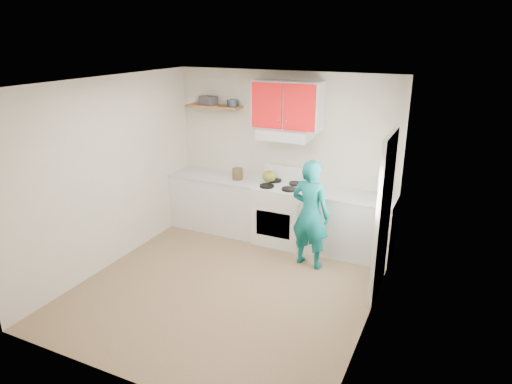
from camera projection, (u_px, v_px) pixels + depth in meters
The scene contains 21 objects.
floor at pixel (228, 286), 5.92m from camera, with size 3.80×3.80×0.00m, color brown.
ceiling at pixel (223, 82), 5.06m from camera, with size 3.60×3.80×0.04m, color white.
back_wall at pixel (284, 156), 7.11m from camera, with size 3.60×0.04×2.60m, color beige.
front_wall at pixel (118, 259), 3.87m from camera, with size 3.60×0.04×2.60m, color beige.
left_wall at pixel (110, 174), 6.21m from camera, with size 0.04×3.80×2.60m, color beige.
right_wall at pixel (376, 216), 4.77m from camera, with size 0.04×3.80×2.60m, color beige.
door at pixel (383, 217), 5.47m from camera, with size 0.05×0.85×2.05m, color white.
door_glass at pixel (384, 183), 5.34m from camera, with size 0.01×0.55×0.95m, color white.
counter_left at pixel (218, 203), 7.55m from camera, with size 1.52×0.60×0.90m, color silver.
counter_right at pixel (347, 225), 6.68m from camera, with size 1.32×0.60×0.90m, color silver.
stove at pixel (281, 214), 7.07m from camera, with size 0.76×0.65×0.92m, color white.
range_hood at pixel (285, 134), 6.75m from camera, with size 0.76×0.44×0.15m, color silver.
upper_cabinets at pixel (287, 105), 6.66m from camera, with size 1.02×0.33×0.70m, color red.
shelf at pixel (214, 106), 7.21m from camera, with size 0.90×0.30×0.04m, color brown.
books at pixel (208, 100), 7.22m from camera, with size 0.27×0.19×0.14m, color #3F383F.
tin at pixel (232, 103), 7.06m from camera, with size 0.17×0.17×0.11m, color #333D4C.
kettle at pixel (269, 176), 7.07m from camera, with size 0.22×0.22×0.18m, color olive.
crock at pixel (238, 175), 7.18m from camera, with size 0.17×0.17×0.20m, color #48361F.
cutting_board at pixel (345, 195), 6.54m from camera, with size 0.31×0.23×0.02m, color olive.
silicone_mat at pixel (381, 202), 6.29m from camera, with size 0.32×0.27×0.01m, color red.
person at pixel (310, 214), 6.23m from camera, with size 0.56×0.37×1.55m, color #0A6262.
Camera 1 is at (2.53, -4.53, 3.12)m, focal length 31.88 mm.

